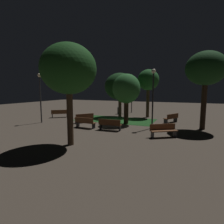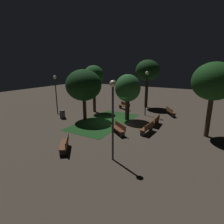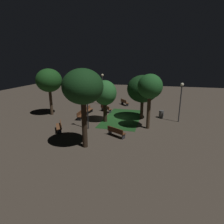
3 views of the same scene
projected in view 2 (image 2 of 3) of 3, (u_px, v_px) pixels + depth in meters
The scene contains 17 objects.
ground_plane at pixel (112, 122), 17.49m from camera, with size 60.00×60.00×0.00m, color #473D33.
grass_lawn at pixel (105, 122), 17.57m from camera, with size 8.00×4.08×0.01m, color #194219.
bench_lawn_edge at pixel (148, 128), 14.50m from camera, with size 1.83×0.61×0.88m.
bench_near_trees at pixel (156, 120), 16.39m from camera, with size 1.82×0.57×0.88m.
bench_front_left at pixel (65, 144), 11.54m from camera, with size 1.71×1.49×0.88m.
bench_back_row at pixel (119, 128), 14.37m from camera, with size 1.45×1.74×0.88m.
bench_path_side at pixel (170, 111), 19.61m from camera, with size 1.77×1.39×0.88m.
bench_by_lamp at pixel (125, 106), 22.36m from camera, with size 1.27×1.81×0.88m.
tree_tall_center at pixel (148, 71), 22.47m from camera, with size 3.02×3.02×6.10m.
tree_lawn_side at pixel (84, 85), 17.45m from camera, with size 3.52×3.52×5.06m.
tree_near_wall at pixel (94, 77), 20.28m from camera, with size 2.37×2.37×5.42m.
tree_back_right at pixel (128, 89), 17.41m from camera, with size 2.52×2.52×4.59m.
tree_back_left at pixel (214, 82), 12.89m from camera, with size 3.07×3.07×5.68m.
lamp_post_near_wall at pixel (146, 86), 19.09m from camera, with size 0.36×0.36×4.79m.
lamp_post_plaza_east at pixel (113, 108), 9.73m from camera, with size 0.36×0.36×4.67m.
lamp_post_plaza_west at pixel (56, 88), 19.71m from camera, with size 0.36×0.36×4.33m.
trash_bin at pixel (62, 114), 18.56m from camera, with size 0.55×0.55×0.89m, color #4C4C4C.
Camera 2 is at (-14.45, -8.28, 5.43)m, focal length 28.44 mm.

